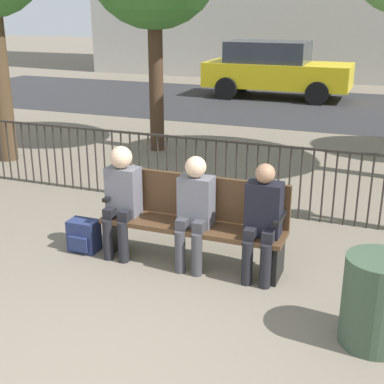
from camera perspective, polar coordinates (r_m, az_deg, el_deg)
park_bench at (r=5.57m, az=0.30°, el=-2.66°), size 1.94×0.45×0.92m
seated_person_0 at (r=5.71m, az=-7.54°, el=-0.26°), size 0.34×0.39×1.21m
seated_person_1 at (r=5.38m, az=0.26°, el=-1.56°), size 0.34×0.39×1.18m
seated_person_2 at (r=5.20m, az=7.52°, el=-2.64°), size 0.34×0.39×1.18m
backpack at (r=6.04m, az=-11.48°, el=-4.61°), size 0.33×0.25×0.35m
fence_railing at (r=6.97m, az=4.77°, el=2.34°), size 9.01×0.03×0.95m
street_surface at (r=14.86m, az=13.80°, el=8.70°), size 24.00×6.00×0.01m
parked_car_1 at (r=16.26m, az=8.83°, el=12.87°), size 4.20×1.94×1.62m
trash_bin at (r=4.54m, az=19.05°, el=-10.96°), size 0.54×0.54×0.75m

